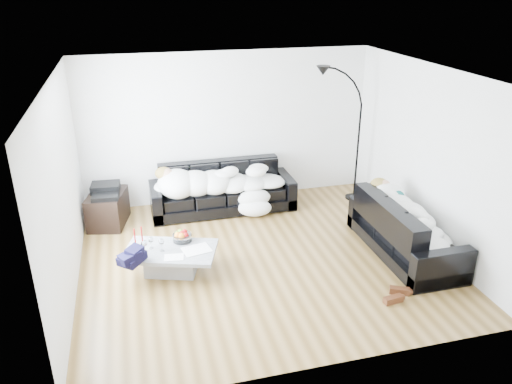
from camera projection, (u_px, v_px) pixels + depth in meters
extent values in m
plane|color=brown|center=(261.00, 258.00, 7.13)|extent=(5.00, 5.00, 0.00)
cube|color=silver|center=(228.00, 128.00, 8.61)|extent=(5.00, 0.02, 2.60)
cube|color=silver|center=(63.00, 192.00, 6.03)|extent=(0.02, 4.50, 2.60)
cube|color=silver|center=(429.00, 157.00, 7.19)|extent=(0.02, 4.50, 2.60)
plane|color=white|center=(262.00, 74.00, 6.10)|extent=(5.00, 5.00, 0.00)
cube|color=black|center=(223.00, 188.00, 8.47)|extent=(2.42, 0.84, 0.79)
cube|color=black|center=(406.00, 228.00, 7.10)|extent=(0.86, 2.01, 0.81)
ellipsoid|color=#0B4F4B|center=(383.00, 191.00, 7.51)|extent=(0.42, 0.38, 0.20)
cube|color=#939699|center=(171.00, 261.00, 6.71)|extent=(1.36, 1.04, 0.35)
cylinder|color=white|center=(182.00, 236.00, 6.83)|extent=(0.31, 0.31, 0.16)
cylinder|color=white|center=(151.00, 243.00, 6.64)|extent=(0.09, 0.09, 0.17)
cylinder|color=white|center=(145.00, 246.00, 6.56)|extent=(0.09, 0.09, 0.17)
cylinder|color=white|center=(162.00, 245.00, 6.58)|extent=(0.09, 0.09, 0.18)
cylinder|color=maroon|center=(135.00, 238.00, 6.68)|extent=(0.05, 0.05, 0.26)
cylinder|color=maroon|center=(142.00, 236.00, 6.73)|extent=(0.06, 0.06, 0.27)
cube|color=silver|center=(197.00, 249.00, 6.63)|extent=(0.41, 0.35, 0.01)
cube|color=silver|center=(174.00, 257.00, 6.45)|extent=(0.27, 0.21, 0.01)
cube|color=black|center=(108.00, 209.00, 8.02)|extent=(0.70, 0.88, 0.53)
cube|color=black|center=(105.00, 190.00, 7.89)|extent=(0.47, 0.38, 0.13)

